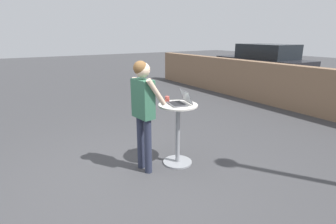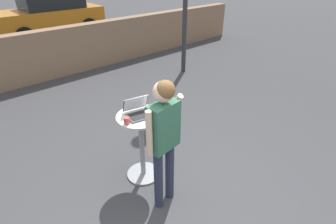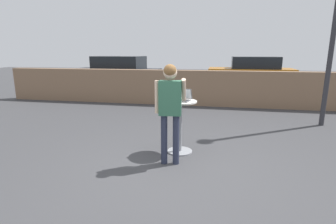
% 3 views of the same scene
% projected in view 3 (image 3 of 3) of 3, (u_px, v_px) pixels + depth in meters
% --- Properties ---
extents(ground_plane, '(50.00, 50.00, 0.00)m').
position_uv_depth(ground_plane, '(176.00, 173.00, 4.16)').
color(ground_plane, '#3D3D3F').
extents(pavement_kerb, '(14.92, 0.35, 1.24)m').
position_uv_depth(pavement_kerb, '(201.00, 88.00, 9.29)').
color(pavement_kerb, '#84664C').
rests_on(pavement_kerb, ground_plane).
extents(cafe_table, '(0.61, 0.61, 1.00)m').
position_uv_depth(cafe_table, '(180.00, 122.00, 4.92)').
color(cafe_table, gray).
rests_on(cafe_table, ground_plane).
extents(laptop, '(0.40, 0.38, 0.21)m').
position_uv_depth(laptop, '(181.00, 98.00, 4.84)').
color(laptop, '#515156').
rests_on(laptop, cafe_table).
extents(coffee_mug, '(0.10, 0.07, 0.09)m').
position_uv_depth(coffee_mug, '(167.00, 98.00, 4.81)').
color(coffee_mug, '#C14C42').
rests_on(coffee_mug, cafe_table).
extents(standing_person, '(0.51, 0.40, 1.69)m').
position_uv_depth(standing_person, '(170.00, 102.00, 4.29)').
color(standing_person, '#282D42').
rests_on(standing_person, ground_plane).
extents(parked_car_near_street, '(4.35, 2.03, 1.67)m').
position_uv_depth(parked_car_near_street, '(117.00, 73.00, 12.84)').
color(parked_car_near_street, black).
rests_on(parked_car_near_street, ground_plane).
extents(parked_car_further_down, '(4.11, 1.89, 1.64)m').
position_uv_depth(parked_car_further_down, '(251.00, 73.00, 13.17)').
color(parked_car_further_down, '#B76B19').
rests_on(parked_car_further_down, ground_plane).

